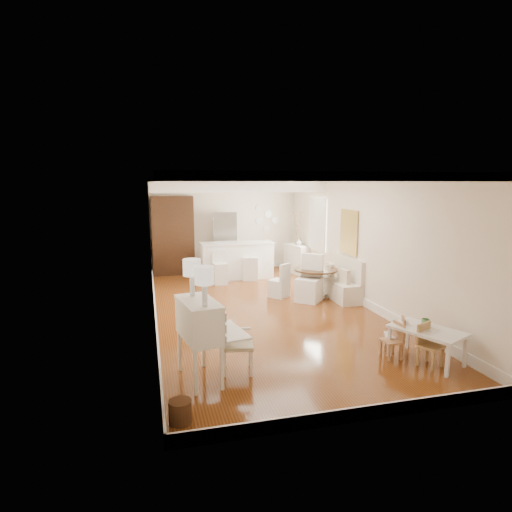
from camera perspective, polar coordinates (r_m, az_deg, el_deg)
name	(u,v)px	position (r m, az deg, el deg)	size (l,w,h in m)	color
room	(260,216)	(9.20, 0.57, 5.37)	(9.00, 9.04, 2.82)	brown
secretary_bureau	(199,341)	(5.97, -7.55, -11.12)	(0.89, 0.90, 1.13)	white
gustavian_armchair	(237,343)	(6.25, -2.49, -11.54)	(0.48, 0.48, 0.84)	white
wicker_basket	(180,412)	(5.21, -10.07, -19.76)	(0.26, 0.26, 0.26)	#4A2B17
kids_table	(426,345)	(7.08, 21.75, -11.02)	(0.62, 1.04, 0.52)	white
kids_chair_a	(392,340)	(7.03, 17.64, -10.68)	(0.28, 0.28, 0.58)	#AE7A4F
kids_chair_b	(394,335)	(7.23, 17.98, -10.00)	(0.29, 0.29, 0.60)	#A7724C
kids_chair_c	(431,345)	(6.92, 22.29, -10.98)	(0.31, 0.31, 0.65)	tan
banquette	(338,277)	(10.25, 10.91, -2.78)	(0.52, 1.60, 0.98)	silver
dining_table	(316,283)	(10.18, 7.96, -3.62)	(1.02, 1.02, 0.69)	#4C3018
slip_chair_near	(309,278)	(9.80, 7.06, -2.99)	(0.51, 0.53, 1.07)	white
slip_chair_far	(279,280)	(10.15, 3.06, -3.22)	(0.39, 0.40, 0.81)	silver
breakfast_counter	(237,260)	(12.09, -2.55, -0.59)	(2.05, 0.65, 1.03)	white
bar_stool_left	(220,267)	(11.43, -4.83, -1.54)	(0.36, 0.36, 0.90)	silver
bar_stool_right	(250,261)	(11.89, -0.82, -0.72)	(0.42, 0.42, 1.04)	silver
pantry_cabinet	(173,235)	(12.83, -11.03, 2.71)	(1.20, 0.60, 2.30)	#381E11
fridge	(236,242)	(13.08, -2.65, 1.91)	(0.75, 0.65, 1.80)	silver
sideboard	(298,259)	(12.84, 5.56, -0.40)	(0.40, 0.90, 0.86)	silver
pencil_cup	(426,322)	(7.15, 21.67, -8.18)	(0.13, 0.13, 0.10)	#579456
branch_vase	(299,242)	(12.78, 5.76, 1.88)	(0.17, 0.17, 0.17)	white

